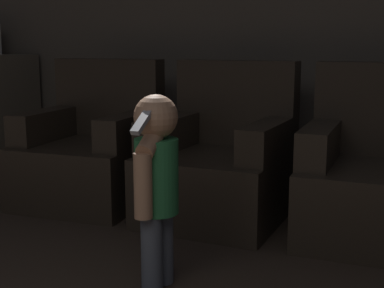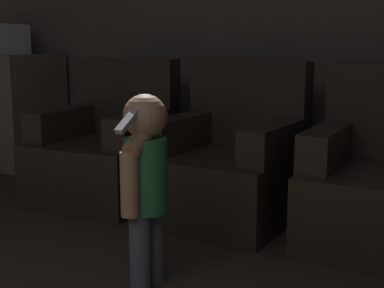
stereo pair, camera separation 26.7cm
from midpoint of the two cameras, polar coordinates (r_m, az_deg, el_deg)
The scene contains 5 objects.
wall_back at distance 3.87m, azimuth 8.78°, elevation 14.42°, with size 8.40×0.05×2.60m.
armchair_left at distance 3.65m, azimuth -12.69°, elevation -0.94°, with size 0.81×0.85×0.93m.
armchair_middle at distance 3.22m, azimuth 0.71°, elevation -2.20°, with size 0.81×0.85×0.93m.
armchair_right at distance 3.01m, azimuth 16.86°, elevation -3.55°, with size 0.78×0.82×0.93m.
person_toddler at distance 2.24m, azimuth -7.31°, elevation -3.50°, with size 0.18×0.33×0.83m.
Camera 1 is at (0.80, 0.69, 1.03)m, focal length 50.00 mm.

